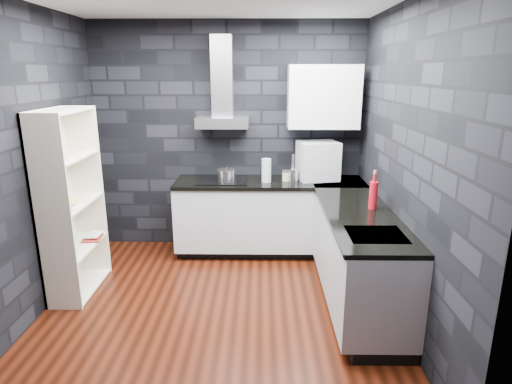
{
  "coord_description": "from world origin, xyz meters",
  "views": [
    {
      "loc": [
        0.4,
        -3.53,
        2.12
      ],
      "look_at": [
        0.35,
        0.45,
        1.0
      ],
      "focal_mm": 30.0,
      "sensor_mm": 36.0,
      "label": 1
    }
  ],
  "objects_px": {
    "utensil_crock": "(293,175)",
    "appliance_garage": "(318,161)",
    "bookshelf": "(71,204)",
    "red_bottle": "(373,195)",
    "glass_vase": "(266,170)",
    "storage_jar": "(286,176)",
    "pot": "(227,176)",
    "fruit_bowl": "(68,202)"
  },
  "relations": [
    {
      "from": "utensil_crock",
      "to": "appliance_garage",
      "type": "xyz_separation_m",
      "value": [
        0.29,
        0.09,
        0.15
      ]
    },
    {
      "from": "bookshelf",
      "to": "red_bottle",
      "type": "bearing_deg",
      "value": 6.31
    },
    {
      "from": "glass_vase",
      "to": "storage_jar",
      "type": "xyz_separation_m",
      "value": [
        0.23,
        0.05,
        -0.08
      ]
    },
    {
      "from": "glass_vase",
      "to": "red_bottle",
      "type": "distance_m",
      "value": 1.39
    },
    {
      "from": "storage_jar",
      "to": "bookshelf",
      "type": "height_order",
      "value": "bookshelf"
    },
    {
      "from": "pot",
      "to": "fruit_bowl",
      "type": "distance_m",
      "value": 1.71
    },
    {
      "from": "red_bottle",
      "to": "fruit_bowl",
      "type": "xyz_separation_m",
      "value": [
        -2.85,
        0.03,
        -0.09
      ]
    },
    {
      "from": "pot",
      "to": "bookshelf",
      "type": "bearing_deg",
      "value": -148.43
    },
    {
      "from": "glass_vase",
      "to": "utensil_crock",
      "type": "relative_size",
      "value": 1.92
    },
    {
      "from": "glass_vase",
      "to": "storage_jar",
      "type": "bearing_deg",
      "value": 13.44
    },
    {
      "from": "glass_vase",
      "to": "pot",
      "type": "bearing_deg",
      "value": -177.6
    },
    {
      "from": "pot",
      "to": "glass_vase",
      "type": "bearing_deg",
      "value": 2.4
    },
    {
      "from": "appliance_garage",
      "to": "fruit_bowl",
      "type": "bearing_deg",
      "value": -168.49
    },
    {
      "from": "utensil_crock",
      "to": "bookshelf",
      "type": "xyz_separation_m",
      "value": [
        -2.19,
        -0.91,
        -0.07
      ]
    },
    {
      "from": "bookshelf",
      "to": "glass_vase",
      "type": "bearing_deg",
      "value": 33.81
    },
    {
      "from": "glass_vase",
      "to": "appliance_garage",
      "type": "height_order",
      "value": "appliance_garage"
    },
    {
      "from": "utensil_crock",
      "to": "bookshelf",
      "type": "relative_size",
      "value": 0.08
    },
    {
      "from": "utensil_crock",
      "to": "fruit_bowl",
      "type": "height_order",
      "value": "utensil_crock"
    },
    {
      "from": "pot",
      "to": "red_bottle",
      "type": "height_order",
      "value": "red_bottle"
    },
    {
      "from": "utensil_crock",
      "to": "fruit_bowl",
      "type": "bearing_deg",
      "value": -155.79
    },
    {
      "from": "utensil_crock",
      "to": "pot",
      "type": "bearing_deg",
      "value": -176.91
    },
    {
      "from": "utensil_crock",
      "to": "glass_vase",
      "type": "bearing_deg",
      "value": -175.9
    },
    {
      "from": "glass_vase",
      "to": "storage_jar",
      "type": "height_order",
      "value": "glass_vase"
    },
    {
      "from": "pot",
      "to": "utensil_crock",
      "type": "distance_m",
      "value": 0.77
    },
    {
      "from": "pot",
      "to": "bookshelf",
      "type": "relative_size",
      "value": 0.11
    },
    {
      "from": "storage_jar",
      "to": "utensil_crock",
      "type": "distance_m",
      "value": 0.09
    },
    {
      "from": "glass_vase",
      "to": "utensil_crock",
      "type": "distance_m",
      "value": 0.32
    },
    {
      "from": "pot",
      "to": "bookshelf",
      "type": "distance_m",
      "value": 1.67
    },
    {
      "from": "storage_jar",
      "to": "appliance_garage",
      "type": "relative_size",
      "value": 0.24
    },
    {
      "from": "glass_vase",
      "to": "bookshelf",
      "type": "relative_size",
      "value": 0.15
    },
    {
      "from": "utensil_crock",
      "to": "fruit_bowl",
      "type": "relative_size",
      "value": 0.67
    },
    {
      "from": "storage_jar",
      "to": "red_bottle",
      "type": "relative_size",
      "value": 0.41
    },
    {
      "from": "storage_jar",
      "to": "fruit_bowl",
      "type": "distance_m",
      "value": 2.34
    },
    {
      "from": "utensil_crock",
      "to": "bookshelf",
      "type": "bearing_deg",
      "value": -157.31
    },
    {
      "from": "bookshelf",
      "to": "fruit_bowl",
      "type": "relative_size",
      "value": 8.64
    },
    {
      "from": "utensil_crock",
      "to": "red_bottle",
      "type": "xyz_separation_m",
      "value": [
        0.66,
        -1.02,
        0.06
      ]
    },
    {
      "from": "glass_vase",
      "to": "red_bottle",
      "type": "bearing_deg",
      "value": -45.67
    },
    {
      "from": "appliance_garage",
      "to": "fruit_bowl",
      "type": "relative_size",
      "value": 2.13
    },
    {
      "from": "red_bottle",
      "to": "fruit_bowl",
      "type": "distance_m",
      "value": 2.85
    },
    {
      "from": "fruit_bowl",
      "to": "glass_vase",
      "type": "bearing_deg",
      "value": 27.12
    },
    {
      "from": "storage_jar",
      "to": "fruit_bowl",
      "type": "bearing_deg",
      "value": -154.24
    },
    {
      "from": "bookshelf",
      "to": "pot",
      "type": "bearing_deg",
      "value": 39.95
    }
  ]
}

